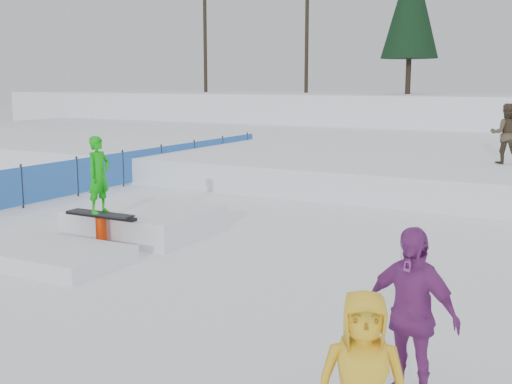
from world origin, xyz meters
The scene contains 8 objects.
ground centered at (0.00, 0.00, 0.00)m, with size 120.00×120.00×0.00m, color white.
snow_berm centered at (0.00, 30.00, 1.20)m, with size 60.00×14.00×2.40m, color white.
snow_midrise centered at (0.00, 16.00, 0.40)m, with size 50.00×18.00×0.80m, color white.
safety_fence centered at (-6.50, 6.60, 0.55)m, with size 0.05×16.00×1.10m.
walker_olive centered at (3.59, 11.06, 1.65)m, with size 0.83×0.64×1.70m, color #433726.
spectator_purple centered at (4.50, -2.26, 0.87)m, with size 1.02×0.43×1.74m, color #812F82.
spectator_yellow centered at (4.50, -3.64, 0.76)m, with size 0.74×0.48×1.51m, color gold.
jib_rail_feature centered at (-2.10, 1.30, 0.30)m, with size 2.60×4.40×2.11m.
Camera 1 is at (6.00, -8.16, 3.09)m, focal length 45.00 mm.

